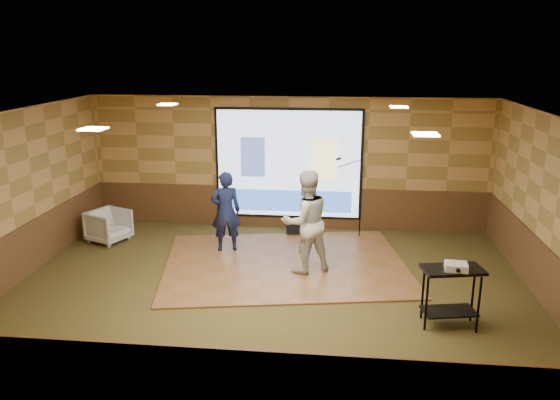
# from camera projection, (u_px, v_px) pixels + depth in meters

# --- Properties ---
(ground) EXTENTS (9.00, 9.00, 0.00)m
(ground) POSITION_uv_depth(u_px,v_px,m) (270.00, 291.00, 9.38)
(ground) COLOR #353D1B
(ground) RESTS_ON ground
(room_shell) EXTENTS (9.04, 7.04, 3.02)m
(room_shell) POSITION_uv_depth(u_px,v_px,m) (269.00, 172.00, 8.81)
(room_shell) COLOR tan
(room_shell) RESTS_ON ground
(wainscot_back) EXTENTS (9.00, 0.04, 0.95)m
(wainscot_back) POSITION_uv_depth(u_px,v_px,m) (288.00, 207.00, 12.58)
(wainscot_back) COLOR #51371B
(wainscot_back) RESTS_ON ground
(wainscot_front) EXTENTS (9.00, 0.04, 0.95)m
(wainscot_front) POSITION_uv_depth(u_px,v_px,m) (229.00, 387.00, 5.92)
(wainscot_front) COLOR #51371B
(wainscot_front) RESTS_ON ground
(wainscot_left) EXTENTS (0.04, 7.00, 0.95)m
(wainscot_left) POSITION_uv_depth(u_px,v_px,m) (20.00, 254.00, 9.71)
(wainscot_left) COLOR #51371B
(wainscot_left) RESTS_ON ground
(wainscot_right) EXTENTS (0.04, 7.00, 0.95)m
(wainscot_right) POSITION_uv_depth(u_px,v_px,m) (545.00, 276.00, 8.79)
(wainscot_right) COLOR #51371B
(wainscot_right) RESTS_ON ground
(projector_screen) EXTENTS (3.32, 0.06, 2.52)m
(projector_screen) POSITION_uv_depth(u_px,v_px,m) (288.00, 165.00, 12.27)
(projector_screen) COLOR black
(projector_screen) RESTS_ON room_shell
(downlight_nw) EXTENTS (0.32, 0.32, 0.02)m
(downlight_nw) POSITION_uv_depth(u_px,v_px,m) (167.00, 104.00, 10.52)
(downlight_nw) COLOR #FFEFBF
(downlight_nw) RESTS_ON room_shell
(downlight_ne) EXTENTS (0.32, 0.32, 0.02)m
(downlight_ne) POSITION_uv_depth(u_px,v_px,m) (399.00, 107.00, 10.07)
(downlight_ne) COLOR #FFEFBF
(downlight_ne) RESTS_ON room_shell
(downlight_sw) EXTENTS (0.32, 0.32, 0.02)m
(downlight_sw) POSITION_uv_depth(u_px,v_px,m) (93.00, 129.00, 7.36)
(downlight_sw) COLOR #FFEFBF
(downlight_sw) RESTS_ON room_shell
(downlight_se) EXTENTS (0.32, 0.32, 0.02)m
(downlight_se) POSITION_uv_depth(u_px,v_px,m) (425.00, 134.00, 6.91)
(downlight_se) COLOR #FFEFBF
(downlight_se) RESTS_ON room_shell
(dance_floor) EXTENTS (5.11, 4.23, 0.03)m
(dance_floor) POSITION_uv_depth(u_px,v_px,m) (285.00, 264.00, 10.49)
(dance_floor) COLOR brown
(dance_floor) RESTS_ON ground
(player_left) EXTENTS (0.68, 0.54, 1.64)m
(player_left) POSITION_uv_depth(u_px,v_px,m) (226.00, 211.00, 10.97)
(player_left) COLOR #151C43
(player_left) RESTS_ON dance_floor
(player_right) EXTENTS (1.15, 1.07, 1.90)m
(player_right) POSITION_uv_depth(u_px,v_px,m) (306.00, 222.00, 9.88)
(player_right) COLOR beige
(player_right) RESTS_ON dance_floor
(av_table) EXTENTS (0.88, 0.46, 0.92)m
(av_table) POSITION_uv_depth(u_px,v_px,m) (451.00, 286.00, 8.04)
(av_table) COLOR black
(av_table) RESTS_ON ground
(projector) EXTENTS (0.34, 0.29, 0.11)m
(projector) POSITION_uv_depth(u_px,v_px,m) (456.00, 267.00, 7.88)
(projector) COLOR silver
(projector) RESTS_ON av_table
(mic_stand) EXTENTS (0.70, 0.29, 1.79)m
(mic_stand) POSITION_uv_depth(u_px,v_px,m) (357.00, 216.00, 11.89)
(mic_stand) COLOR black
(mic_stand) RESTS_ON ground
(banquet_chair) EXTENTS (0.99, 0.98, 0.69)m
(banquet_chair) POSITION_uv_depth(u_px,v_px,m) (109.00, 226.00, 11.67)
(banquet_chair) COLOR gray
(banquet_chair) RESTS_ON ground
(duffel_bag) EXTENTS (0.46, 0.31, 0.28)m
(duffel_bag) POSITION_uv_depth(u_px,v_px,m) (297.00, 228.00, 12.18)
(duffel_bag) COLOR black
(duffel_bag) RESTS_ON ground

